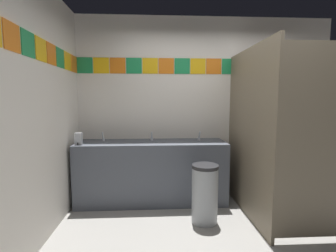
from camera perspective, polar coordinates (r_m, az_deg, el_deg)
name	(u,v)px	position (r m, az deg, el deg)	size (l,w,h in m)	color
ground_plane	(235,251)	(2.76, 15.38, -26.35)	(8.45, 8.45, 0.00)	gray
wall_back	(205,107)	(3.83, 8.58, 4.38)	(3.84, 0.09, 2.70)	silver
wall_side	(20,113)	(2.50, -31.42, 2.58)	(0.09, 3.02, 2.70)	silver
vanity_counter	(152,171)	(3.57, -3.78, -10.44)	(2.10, 0.58, 0.88)	#4C515B
faucet_left	(103,138)	(3.63, -14.94, -2.64)	(0.04, 0.10, 0.14)	silver
faucet_center	(152,137)	(3.55, -3.82, -2.63)	(0.04, 0.10, 0.14)	silver
faucet_right	(199,137)	(3.61, 7.34, -2.52)	(0.04, 0.10, 0.14)	silver
soap_dispenser	(79,139)	(3.45, -20.22, -2.84)	(0.09, 0.09, 0.16)	#B7BABF
stall_divider	(271,136)	(3.06, 22.92, -2.17)	(0.92, 1.46, 2.11)	#726651
toilet	(279,183)	(3.87, 24.61, -11.98)	(0.39, 0.49, 0.74)	white
trash_bin	(205,194)	(3.05, 8.60, -15.39)	(0.32, 0.32, 0.71)	#999EA3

